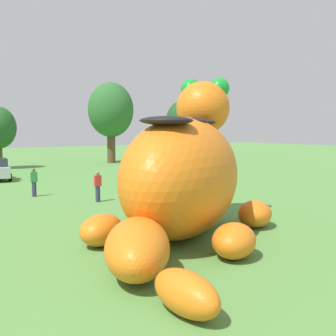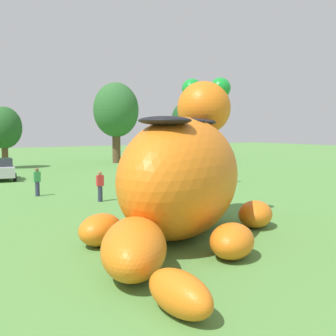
# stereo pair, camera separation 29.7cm
# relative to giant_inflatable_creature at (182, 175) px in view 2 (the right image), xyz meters

# --- Properties ---
(ground_plane) EXTENTS (160.00, 160.00, 0.00)m
(ground_plane) POSITION_rel_giant_inflatable_creature_xyz_m (0.29, 0.24, -2.31)
(ground_plane) COLOR #568E42
(giant_inflatable_creature) EXTENTS (9.66, 11.11, 6.32)m
(giant_inflatable_creature) POSITION_rel_giant_inflatable_creature_xyz_m (0.00, 0.00, 0.00)
(giant_inflatable_creature) COLOR orange
(giant_inflatable_creature) RESTS_ON ground
(car_silver) EXTENTS (2.34, 4.29, 1.72)m
(car_silver) POSITION_rel_giant_inflatable_creature_xyz_m (-2.57, 21.83, -1.45)
(car_silver) COLOR #B7BABF
(car_silver) RESTS_ON ground
(tree_mid_left) EXTENTS (3.55, 3.55, 6.29)m
(tree_mid_left) POSITION_rel_giant_inflatable_creature_xyz_m (-0.45, 31.93, 1.80)
(tree_mid_left) COLOR brown
(tree_mid_left) RESTS_ON ground
(tree_centre_left) EXTENTS (5.34, 5.34, 9.47)m
(tree_centre_left) POSITION_rel_giant_inflatable_creature_xyz_m (12.20, 32.35, 3.88)
(tree_centre_left) COLOR brown
(tree_centre_left) RESTS_ON ground
(tree_centre) EXTENTS (4.36, 4.36, 7.73)m
(tree_centre) POSITION_rel_giant_inflatable_creature_xyz_m (22.61, 32.52, 2.75)
(tree_centre) COLOR brown
(tree_centre) RESTS_ON ground
(spectator_near_inflatable) EXTENTS (0.38, 0.26, 1.71)m
(spectator_near_inflatable) POSITION_rel_giant_inflatable_creature_xyz_m (11.95, 11.10, -1.46)
(spectator_near_inflatable) COLOR #726656
(spectator_near_inflatable) RESTS_ON ground
(spectator_mid_field) EXTENTS (0.38, 0.26, 1.71)m
(spectator_mid_field) POSITION_rel_giant_inflatable_creature_xyz_m (0.22, 8.55, -1.46)
(spectator_mid_field) COLOR #2D334C
(spectator_mid_field) RESTS_ON ground
(spectator_by_cars) EXTENTS (0.38, 0.26, 1.71)m
(spectator_by_cars) POSITION_rel_giant_inflatable_creature_xyz_m (-2.26, 12.28, -1.46)
(spectator_by_cars) COLOR #2D334C
(spectator_by_cars) RESTS_ON ground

